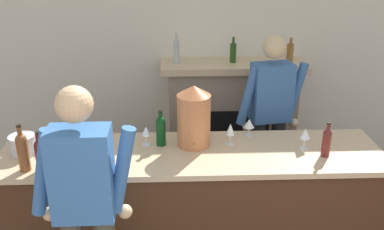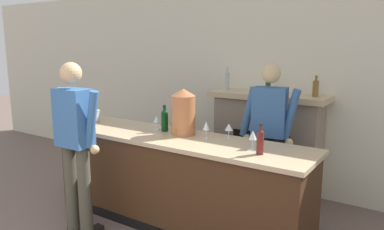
{
  "view_description": "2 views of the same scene",
  "coord_description": "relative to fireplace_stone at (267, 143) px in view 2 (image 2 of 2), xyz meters",
  "views": [
    {
      "loc": [
        -0.35,
        -0.27,
        2.5
      ],
      "look_at": [
        -0.23,
        3.12,
        1.12
      ],
      "focal_mm": 40.0,
      "sensor_mm": 36.0,
      "label": 1
    },
    {
      "loc": [
        2.03,
        -0.41,
        1.96
      ],
      "look_at": [
        -0.23,
        2.99,
        1.17
      ],
      "focal_mm": 35.0,
      "sensor_mm": 36.0,
      "label": 2
    }
  ],
  "objects": [
    {
      "name": "wine_glass_front_left",
      "position": [
        0.01,
        -1.07,
        0.42
      ],
      "size": [
        0.09,
        0.09,
        0.15
      ],
      "color": "silver",
      "rests_on": "bar_counter"
    },
    {
      "name": "person_customer",
      "position": [
        -1.15,
        -2.11,
        0.31
      ],
      "size": [
        0.66,
        0.3,
        1.78
      ],
      "color": "#474437",
      "rests_on": "ground_plane"
    },
    {
      "name": "person_bartender",
      "position": [
        0.27,
        -0.64,
        0.29
      ],
      "size": [
        0.65,
        0.35,
        1.75
      ],
      "color": "#25282B",
      "rests_on": "ground_plane"
    },
    {
      "name": "wine_glass_back_row",
      "position": [
        -0.84,
        -1.22,
        0.43
      ],
      "size": [
        0.07,
        0.07,
        0.16
      ],
      "color": "silver",
      "rests_on": "bar_counter"
    },
    {
      "name": "fireplace_stone",
      "position": [
        0.0,
        0.0,
        0.0
      ],
      "size": [
        1.5,
        0.52,
        1.64
      ],
      "color": "gray",
      "rests_on": "ground_plane"
    },
    {
      "name": "wine_bottle_burgundy_dark",
      "position": [
        0.52,
        -1.46,
        0.44
      ],
      "size": [
        0.07,
        0.07,
        0.28
      ],
      "color": "#5B1D1C",
      "rests_on": "bar_counter"
    },
    {
      "name": "wine_bottle_rose_blush",
      "position": [
        -1.55,
        -1.61,
        0.45
      ],
      "size": [
        0.07,
        0.07,
        0.3
      ],
      "color": "#58171A",
      "rests_on": "bar_counter"
    },
    {
      "name": "wine_bottle_port_short",
      "position": [
        -1.68,
        -1.59,
        0.47
      ],
      "size": [
        0.08,
        0.08,
        0.35
      ],
      "color": "brown",
      "rests_on": "bar_counter"
    },
    {
      "name": "wall_back_panel",
      "position": [
        -0.24,
        0.26,
        0.7
      ],
      "size": [
        12.0,
        0.07,
        2.75
      ],
      "color": "silver",
      "rests_on": "ground_plane"
    },
    {
      "name": "copper_dispenser",
      "position": [
        -0.46,
        -1.23,
        0.56
      ],
      "size": [
        0.27,
        0.3,
        0.5
      ],
      "color": "#B96E41",
      "rests_on": "bar_counter"
    },
    {
      "name": "wine_glass_by_dispenser",
      "position": [
        -0.17,
        -1.23,
        0.44
      ],
      "size": [
        0.07,
        0.07,
        0.18
      ],
      "color": "silver",
      "rests_on": "bar_counter"
    },
    {
      "name": "ice_bucket_steel",
      "position": [
        -1.77,
        -1.34,
        0.39
      ],
      "size": [
        0.2,
        0.2,
        0.15
      ],
      "color": "silver",
      "rests_on": "bar_counter"
    },
    {
      "name": "wine_bottle_merlot_tall",
      "position": [
        -0.72,
        -1.22,
        0.44
      ],
      "size": [
        0.08,
        0.08,
        0.29
      ],
      "color": "#093914",
      "rests_on": "bar_counter"
    },
    {
      "name": "wine_glass_front_right",
      "position": [
        0.4,
        -1.33,
        0.44
      ],
      "size": [
        0.08,
        0.08,
        0.18
      ],
      "color": "silver",
      "rests_on": "bar_counter"
    },
    {
      "name": "bar_counter",
      "position": [
        -0.49,
        -1.35,
        -0.18
      ],
      "size": [
        2.98,
        0.75,
        0.99
      ],
      "color": "#442916",
      "rests_on": "ground_plane"
    }
  ]
}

